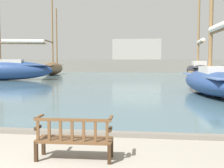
{
  "coord_description": "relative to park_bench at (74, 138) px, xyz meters",
  "views": [
    {
      "loc": [
        2.02,
        -3.82,
        2.05
      ],
      "look_at": [
        0.24,
        10.0,
        1.0
      ],
      "focal_mm": 45.0,
      "sensor_mm": 36.0,
      "label": 1
    }
  ],
  "objects": [
    {
      "name": "far_breakwater",
      "position": [
        -0.56,
        53.67,
        1.6
      ],
      "size": [
        53.38,
        2.4,
        7.02
      ],
      "color": "slate",
      "rests_on": "ground"
    },
    {
      "name": "sailboat_outer_port",
      "position": [
        -14.92,
        24.62,
        0.91
      ],
      "size": [
        11.62,
        5.22,
        13.92
      ],
      "color": "navy",
      "rests_on": "harbor_water"
    },
    {
      "name": "sailboat_far_starboard",
      "position": [
        5.44,
        12.5,
        0.6
      ],
      "size": [
        3.08,
        11.48,
        14.16
      ],
      "color": "navy",
      "rests_on": "harbor_water"
    },
    {
      "name": "park_bench",
      "position": [
        0.0,
        0.0,
        0.0
      ],
      "size": [
        1.61,
        0.57,
        0.92
      ],
      "color": "#322113",
      "rests_on": "ground"
    },
    {
      "name": "sailboat_outer_starboard",
      "position": [
        -14.38,
        39.8,
        0.84
      ],
      "size": [
        3.67,
        11.37,
        15.29
      ],
      "color": "brown",
      "rests_on": "harbor_water"
    },
    {
      "name": "harbor_water",
      "position": [
        -0.49,
        42.17,
        -0.43
      ],
      "size": [
        100.0,
        80.0,
        0.08
      ],
      "primitive_type": "cube",
      "color": "#476670",
      "rests_on": "ground"
    },
    {
      "name": "quay_edge_kerb",
      "position": [
        -0.49,
        2.02,
        -0.41
      ],
      "size": [
        40.0,
        0.3,
        0.12
      ],
      "primitive_type": "cube",
      "color": "slate",
      "rests_on": "ground"
    },
    {
      "name": "sailboat_mid_port",
      "position": [
        9.06,
        38.22,
        0.82
      ],
      "size": [
        3.77,
        11.97,
        16.42
      ],
      "color": "black",
      "rests_on": "harbor_water"
    }
  ]
}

